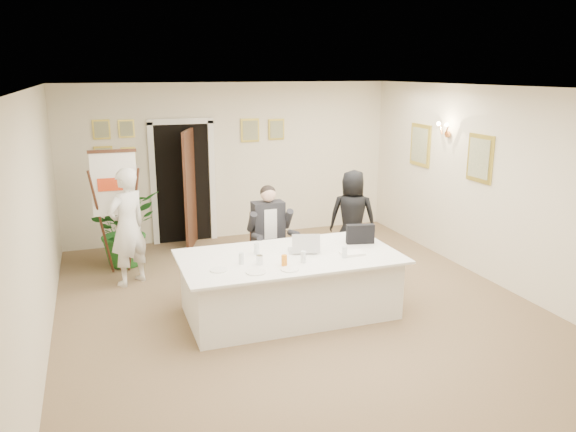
% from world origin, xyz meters
% --- Properties ---
extents(floor, '(7.00, 7.00, 0.00)m').
position_xyz_m(floor, '(0.00, 0.00, 0.00)').
color(floor, brown).
rests_on(floor, ground).
extents(ceiling, '(6.00, 7.00, 0.02)m').
position_xyz_m(ceiling, '(0.00, 0.00, 2.80)').
color(ceiling, white).
rests_on(ceiling, wall_back).
extents(wall_back, '(6.00, 0.10, 2.80)m').
position_xyz_m(wall_back, '(0.00, 3.50, 1.40)').
color(wall_back, '#F4ECCE').
rests_on(wall_back, floor).
extents(wall_front, '(6.00, 0.10, 2.80)m').
position_xyz_m(wall_front, '(0.00, -3.50, 1.40)').
color(wall_front, '#F4ECCE').
rests_on(wall_front, floor).
extents(wall_left, '(0.10, 7.00, 2.80)m').
position_xyz_m(wall_left, '(-3.00, 0.00, 1.40)').
color(wall_left, '#F4ECCE').
rests_on(wall_left, floor).
extents(wall_right, '(0.10, 7.00, 2.80)m').
position_xyz_m(wall_right, '(3.00, 0.00, 1.40)').
color(wall_right, '#F4ECCE').
rests_on(wall_right, floor).
extents(doorway, '(1.14, 0.86, 2.20)m').
position_xyz_m(doorway, '(-0.88, 3.32, 1.04)').
color(doorway, black).
rests_on(doorway, floor).
extents(pictures_back_wall, '(3.40, 0.06, 0.80)m').
position_xyz_m(pictures_back_wall, '(-0.80, 3.47, 1.85)').
color(pictures_back_wall, gold).
rests_on(pictures_back_wall, wall_back).
extents(pictures_right_wall, '(0.06, 2.20, 0.80)m').
position_xyz_m(pictures_right_wall, '(2.97, 1.20, 1.75)').
color(pictures_right_wall, gold).
rests_on(pictures_right_wall, wall_right).
extents(wall_sconce, '(0.20, 0.30, 0.24)m').
position_xyz_m(wall_sconce, '(2.90, 1.20, 2.10)').
color(wall_sconce, '#BA723B').
rests_on(wall_sconce, wall_right).
extents(conference_table, '(2.71, 1.45, 0.78)m').
position_xyz_m(conference_table, '(-0.17, -0.13, 0.39)').
color(conference_table, silver).
rests_on(conference_table, floor).
extents(seated_man, '(0.72, 0.75, 1.44)m').
position_xyz_m(seated_man, '(-0.07, 1.02, 0.72)').
color(seated_man, black).
rests_on(seated_man, floor).
extents(flip_chart, '(0.65, 0.42, 1.85)m').
position_xyz_m(flip_chart, '(-2.11, 2.11, 0.86)').
color(flip_chart, '#351910').
rests_on(flip_chart, floor).
extents(standing_man, '(0.74, 0.69, 1.70)m').
position_xyz_m(standing_man, '(-1.99, 1.60, 0.85)').
color(standing_man, white).
rests_on(standing_man, floor).
extents(standing_woman, '(0.87, 0.77, 1.50)m').
position_xyz_m(standing_woman, '(1.43, 1.41, 0.75)').
color(standing_woman, black).
rests_on(standing_woman, floor).
extents(potted_palm, '(1.37, 1.37, 1.15)m').
position_xyz_m(potted_palm, '(-2.00, 2.50, 0.58)').
color(potted_palm, '#206120').
rests_on(potted_palm, floor).
extents(laptop, '(0.44, 0.45, 0.28)m').
position_xyz_m(laptop, '(0.04, -0.04, 0.91)').
color(laptop, '#B7BABC').
rests_on(laptop, conference_table).
extents(laptop_bag, '(0.38, 0.17, 0.26)m').
position_xyz_m(laptop_bag, '(0.88, 0.03, 0.90)').
color(laptop_bag, black).
rests_on(laptop_bag, conference_table).
extents(paper_stack, '(0.29, 0.20, 0.03)m').
position_xyz_m(paper_stack, '(0.58, -0.36, 0.79)').
color(paper_stack, white).
rests_on(paper_stack, conference_table).
extents(plate_left, '(0.25, 0.25, 0.01)m').
position_xyz_m(plate_left, '(-1.12, -0.39, 0.78)').
color(plate_left, white).
rests_on(plate_left, conference_table).
extents(plate_mid, '(0.30, 0.30, 0.01)m').
position_xyz_m(plate_mid, '(-0.73, -0.59, 0.78)').
color(plate_mid, white).
rests_on(plate_mid, conference_table).
extents(plate_near, '(0.27, 0.27, 0.01)m').
position_xyz_m(plate_near, '(-0.34, -0.63, 0.78)').
color(plate_near, white).
rests_on(plate_near, conference_table).
extents(glass_a, '(0.06, 0.06, 0.14)m').
position_xyz_m(glass_a, '(-0.81, -0.25, 0.84)').
color(glass_a, silver).
rests_on(glass_a, conference_table).
extents(glass_b, '(0.06, 0.06, 0.14)m').
position_xyz_m(glass_b, '(-0.10, -0.44, 0.84)').
color(glass_b, silver).
rests_on(glass_b, conference_table).
extents(glass_c, '(0.08, 0.08, 0.14)m').
position_xyz_m(glass_c, '(0.44, -0.44, 0.84)').
color(glass_c, silver).
rests_on(glass_c, conference_table).
extents(glass_d, '(0.07, 0.07, 0.14)m').
position_xyz_m(glass_d, '(-0.54, 0.05, 0.84)').
color(glass_d, silver).
rests_on(glass_d, conference_table).
extents(oj_glass, '(0.07, 0.07, 0.13)m').
position_xyz_m(oj_glass, '(-0.35, -0.47, 0.84)').
color(oj_glass, orange).
rests_on(oj_glass, conference_table).
extents(steel_jug, '(0.09, 0.09, 0.11)m').
position_xyz_m(steel_jug, '(-0.61, -0.33, 0.83)').
color(steel_jug, silver).
rests_on(steel_jug, conference_table).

